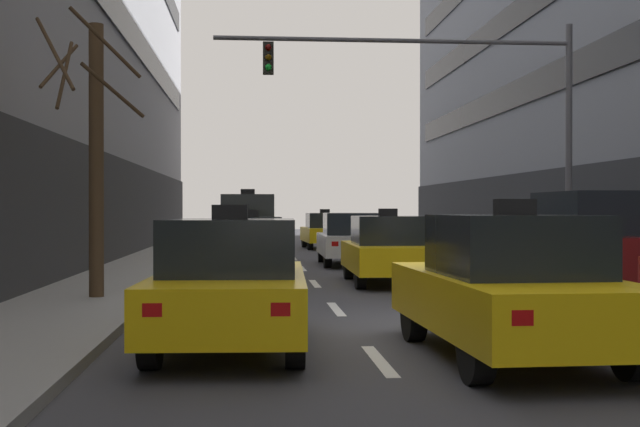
{
  "coord_description": "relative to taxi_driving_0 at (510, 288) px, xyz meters",
  "views": [
    {
      "loc": [
        -3.15,
        -12.58,
        1.78
      ],
      "look_at": [
        -0.07,
        24.97,
        1.57
      ],
      "focal_mm": 46.42,
      "sensor_mm": 36.0,
      "label": 1
    }
  ],
  "objects": [
    {
      "name": "ground_plane",
      "position": [
        0.11,
        3.03,
        -0.84
      ],
      "size": [
        120.0,
        120.0,
        0.0
      ],
      "primitive_type": "plane",
      "color": "#38383D"
    },
    {
      "name": "sidewalk_left",
      "position": [
        -6.21,
        3.03,
        -0.77
      ],
      "size": [
        2.63,
        80.0,
        0.14
      ],
      "primitive_type": "cube",
      "color": "gray",
      "rests_on": "ground"
    },
    {
      "name": "lane_stripe_l1_s3",
      "position": [
        -1.56,
        0.03,
        -0.84
      ],
      "size": [
        0.16,
        2.0,
        0.01
      ],
      "primitive_type": "cube",
      "color": "silver",
      "rests_on": "ground"
    },
    {
      "name": "lane_stripe_l1_s4",
      "position": [
        -1.56,
        5.03,
        -0.84
      ],
      "size": [
        0.16,
        2.0,
        0.01
      ],
      "primitive_type": "cube",
      "color": "silver",
      "rests_on": "ground"
    },
    {
      "name": "lane_stripe_l1_s5",
      "position": [
        -1.56,
        10.03,
        -0.84
      ],
      "size": [
        0.16,
        2.0,
        0.01
      ],
      "primitive_type": "cube",
      "color": "silver",
      "rests_on": "ground"
    },
    {
      "name": "lane_stripe_l1_s6",
      "position": [
        -1.56,
        15.03,
        -0.84
      ],
      "size": [
        0.16,
        2.0,
        0.01
      ],
      "primitive_type": "cube",
      "color": "silver",
      "rests_on": "ground"
    },
    {
      "name": "lane_stripe_l1_s7",
      "position": [
        -1.56,
        20.03,
        -0.84
      ],
      "size": [
        0.16,
        2.0,
        0.01
      ],
      "primitive_type": "cube",
      "color": "silver",
      "rests_on": "ground"
    },
    {
      "name": "lane_stripe_l1_s8",
      "position": [
        -1.56,
        25.03,
        -0.84
      ],
      "size": [
        0.16,
        2.0,
        0.01
      ],
      "primitive_type": "cube",
      "color": "silver",
      "rests_on": "ground"
    },
    {
      "name": "lane_stripe_l1_s9",
      "position": [
        -1.56,
        30.03,
        -0.84
      ],
      "size": [
        0.16,
        2.0,
        0.01
      ],
      "primitive_type": "cube",
      "color": "silver",
      "rests_on": "ground"
    },
    {
      "name": "lane_stripe_l1_s10",
      "position": [
        -1.56,
        35.03,
        -0.84
      ],
      "size": [
        0.16,
        2.0,
        0.01
      ],
      "primitive_type": "cube",
      "color": "silver",
      "rests_on": "ground"
    },
    {
      "name": "lane_stripe_l2_s4",
      "position": [
        1.78,
        5.03,
        -0.84
      ],
      "size": [
        0.16,
        2.0,
        0.01
      ],
      "primitive_type": "cube",
      "color": "silver",
      "rests_on": "ground"
    },
    {
      "name": "lane_stripe_l2_s5",
      "position": [
        1.78,
        10.03,
        -0.84
      ],
      "size": [
        0.16,
        2.0,
        0.01
      ],
      "primitive_type": "cube",
      "color": "silver",
      "rests_on": "ground"
    },
    {
      "name": "lane_stripe_l2_s6",
      "position": [
        1.78,
        15.03,
        -0.84
      ],
      "size": [
        0.16,
        2.0,
        0.01
      ],
      "primitive_type": "cube",
      "color": "silver",
      "rests_on": "ground"
    },
    {
      "name": "lane_stripe_l2_s7",
      "position": [
        1.78,
        20.03,
        -0.84
      ],
      "size": [
        0.16,
        2.0,
        0.01
      ],
      "primitive_type": "cube",
      "color": "silver",
      "rests_on": "ground"
    },
    {
      "name": "lane_stripe_l2_s8",
      "position": [
        1.78,
        25.03,
        -0.84
      ],
      "size": [
        0.16,
        2.0,
        0.01
      ],
      "primitive_type": "cube",
      "color": "silver",
      "rests_on": "ground"
    },
    {
      "name": "lane_stripe_l2_s9",
      "position": [
        1.78,
        30.03,
        -0.84
      ],
      "size": [
        0.16,
        2.0,
        0.01
      ],
      "primitive_type": "cube",
      "color": "silver",
      "rests_on": "ground"
    },
    {
      "name": "lane_stripe_l2_s10",
      "position": [
        1.78,
        35.03,
        -0.84
      ],
      "size": [
        0.16,
        2.0,
        0.01
      ],
      "primitive_type": "cube",
      "color": "silver",
      "rests_on": "ground"
    },
    {
      "name": "taxi_driving_0",
      "position": [
        0.0,
        0.0,
        0.0
      ],
      "size": [
        2.05,
        4.62,
        1.9
      ],
      "color": "black",
      "rests_on": "ground"
    },
    {
      "name": "taxi_driving_1",
      "position": [
        -3.2,
        17.96,
        0.28
      ],
      "size": [
        1.96,
        4.66,
        2.44
      ],
      "color": "black",
      "rests_on": "ground"
    },
    {
      "name": "taxi_driving_2",
      "position": [
        -3.32,
        0.96,
        -0.03
      ],
      "size": [
        2.02,
        4.48,
        1.83
      ],
      "color": "black",
      "rests_on": "ground"
    },
    {
      "name": "car_driving_3",
      "position": [
        0.04,
        16.48,
        -0.03
      ],
      "size": [
        1.93,
        4.45,
        1.65
      ],
      "color": "black",
      "rests_on": "ground"
    },
    {
      "name": "taxi_driving_4",
      "position": [
        -3.1,
        11.57,
        -0.06
      ],
      "size": [
        1.79,
        4.23,
        1.76
      ],
      "color": "black",
      "rests_on": "ground"
    },
    {
      "name": "taxi_driving_5",
      "position": [
        0.15,
        9.85,
        -0.05
      ],
      "size": [
        1.87,
        4.33,
        1.79
      ],
      "color": "black",
      "rests_on": "ground"
    },
    {
      "name": "taxi_driving_6",
      "position": [
        0.18,
        27.37,
        -0.06
      ],
      "size": [
        1.93,
        4.32,
        1.77
      ],
      "color": "black",
      "rests_on": "ground"
    },
    {
      "name": "car_parked_2",
      "position": [
        4.06,
        7.41,
        0.22
      ],
      "size": [
        1.93,
        4.46,
        2.14
      ],
      "color": "black",
      "rests_on": "ground"
    },
    {
      "name": "car_parked_3",
      "position": [
        4.07,
        12.2,
        -0.06
      ],
      "size": [
        1.83,
        4.27,
        1.59
      ],
      "color": "black",
      "rests_on": "ground"
    },
    {
      "name": "traffic_signal_0",
      "position": [
        2.59,
        12.21,
        3.91
      ],
      "size": [
        9.67,
        0.35,
        6.65
      ],
      "color": "#4C4C51",
      "rests_on": "sidewalk_right"
    },
    {
      "name": "street_tree_0",
      "position": [
        -5.98,
        6.14,
        2.03
      ],
      "size": [
        2.08,
        2.07,
        5.24
      ],
      "color": "#4C3823",
      "rests_on": "sidewalk_left"
    },
    {
      "name": "pedestrian_0",
      "position": [
        7.01,
        16.44,
        0.25
      ],
      "size": [
        0.51,
        0.29,
        1.65
      ],
      "color": "#383D59",
      "rests_on": "sidewalk_right"
    }
  ]
}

